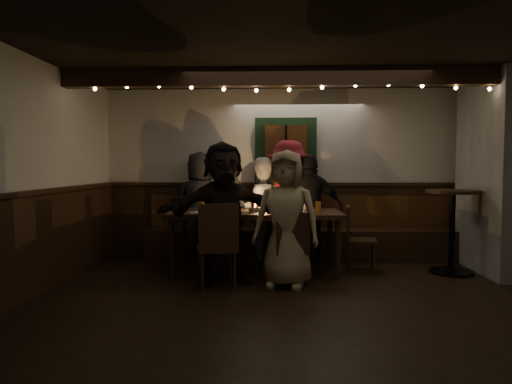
{
  "coord_description": "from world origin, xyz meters",
  "views": [
    {
      "loc": [
        -0.39,
        -4.64,
        1.41
      ],
      "look_at": [
        -0.63,
        1.6,
        1.05
      ],
      "focal_mm": 32.0,
      "sensor_mm": 36.0,
      "label": 1
    }
  ],
  "objects_px": {
    "person_d": "(289,200)",
    "person_e": "(311,208)",
    "dining_table": "(255,216)",
    "chair_end": "(355,234)",
    "person_b": "(225,205)",
    "person_g": "(286,219)",
    "person_c": "(261,209)",
    "person_a": "(200,205)",
    "chair_near_right": "(291,245)",
    "person_f": "(224,213)",
    "chair_near_left": "(218,241)",
    "high_top": "(452,221)"
  },
  "relations": [
    {
      "from": "person_d",
      "to": "person_e",
      "type": "relative_size",
      "value": 1.13
    },
    {
      "from": "dining_table",
      "to": "chair_end",
      "type": "xyz_separation_m",
      "value": [
        1.34,
        0.11,
        -0.25
      ]
    },
    {
      "from": "dining_table",
      "to": "person_d",
      "type": "bearing_deg",
      "value": 58.1
    },
    {
      "from": "person_b",
      "to": "person_g",
      "type": "relative_size",
      "value": 1.03
    },
    {
      "from": "person_c",
      "to": "person_e",
      "type": "relative_size",
      "value": 0.97
    },
    {
      "from": "person_c",
      "to": "person_g",
      "type": "height_order",
      "value": "person_g"
    },
    {
      "from": "person_a",
      "to": "person_e",
      "type": "distance_m",
      "value": 1.66
    },
    {
      "from": "person_a",
      "to": "chair_end",
      "type": "bearing_deg",
      "value": 161.88
    },
    {
      "from": "chair_near_right",
      "to": "person_f",
      "type": "height_order",
      "value": "person_f"
    },
    {
      "from": "chair_end",
      "to": "person_c",
      "type": "height_order",
      "value": "person_c"
    },
    {
      "from": "chair_near_right",
      "to": "person_e",
      "type": "bearing_deg",
      "value": 76.15
    },
    {
      "from": "dining_table",
      "to": "chair_near_left",
      "type": "bearing_deg",
      "value": -112.66
    },
    {
      "from": "person_b",
      "to": "person_d",
      "type": "xyz_separation_m",
      "value": [
        0.96,
        0.01,
        0.07
      ]
    },
    {
      "from": "dining_table",
      "to": "chair_near_left",
      "type": "relative_size",
      "value": 2.28
    },
    {
      "from": "person_c",
      "to": "person_e",
      "type": "xyz_separation_m",
      "value": [
        0.73,
        -0.06,
        0.02
      ]
    },
    {
      "from": "chair_near_right",
      "to": "chair_end",
      "type": "xyz_separation_m",
      "value": [
        0.9,
        0.88,
        -0.0
      ]
    },
    {
      "from": "person_c",
      "to": "person_d",
      "type": "height_order",
      "value": "person_d"
    },
    {
      "from": "person_b",
      "to": "person_e",
      "type": "distance_m",
      "value": 1.29
    },
    {
      "from": "chair_near_right",
      "to": "person_g",
      "type": "relative_size",
      "value": 0.55
    },
    {
      "from": "person_c",
      "to": "person_g",
      "type": "distance_m",
      "value": 1.5
    },
    {
      "from": "person_c",
      "to": "person_e",
      "type": "height_order",
      "value": "person_e"
    },
    {
      "from": "dining_table",
      "to": "chair_near_left",
      "type": "distance_m",
      "value": 1.03
    },
    {
      "from": "chair_near_left",
      "to": "person_d",
      "type": "xyz_separation_m",
      "value": [
        0.86,
        1.69,
        0.33
      ]
    },
    {
      "from": "person_b",
      "to": "person_g",
      "type": "xyz_separation_m",
      "value": [
        0.88,
        -1.52,
        -0.03
      ]
    },
    {
      "from": "chair_end",
      "to": "person_c",
      "type": "xyz_separation_m",
      "value": [
        -1.28,
        0.58,
        0.28
      ]
    },
    {
      "from": "person_c",
      "to": "person_f",
      "type": "relative_size",
      "value": 0.9
    },
    {
      "from": "high_top",
      "to": "person_f",
      "type": "distance_m",
      "value": 3.01
    },
    {
      "from": "person_a",
      "to": "chair_near_left",
      "type": "bearing_deg",
      "value": 104.06
    },
    {
      "from": "chair_end",
      "to": "person_c",
      "type": "distance_m",
      "value": 1.44
    },
    {
      "from": "person_e",
      "to": "person_f",
      "type": "xyz_separation_m",
      "value": [
        -1.15,
        -1.28,
        0.06
      ]
    },
    {
      "from": "person_b",
      "to": "person_f",
      "type": "distance_m",
      "value": 1.41
    },
    {
      "from": "person_g",
      "to": "person_f",
      "type": "bearing_deg",
      "value": -174.73
    },
    {
      "from": "chair_end",
      "to": "person_b",
      "type": "relative_size",
      "value": 0.53
    },
    {
      "from": "dining_table",
      "to": "person_d",
      "type": "height_order",
      "value": "person_d"
    },
    {
      "from": "person_e",
      "to": "person_g",
      "type": "bearing_deg",
      "value": 73.98
    },
    {
      "from": "chair_end",
      "to": "person_e",
      "type": "distance_m",
      "value": 0.82
    },
    {
      "from": "chair_end",
      "to": "person_c",
      "type": "relative_size",
      "value": 0.57
    },
    {
      "from": "chair_near_left",
      "to": "chair_near_right",
      "type": "height_order",
      "value": "chair_near_left"
    },
    {
      "from": "person_c",
      "to": "chair_near_right",
      "type": "bearing_deg",
      "value": 90.15
    },
    {
      "from": "high_top",
      "to": "person_d",
      "type": "xyz_separation_m",
      "value": [
        -2.11,
        0.77,
        0.2
      ]
    },
    {
      "from": "chair_near_left",
      "to": "person_d",
      "type": "relative_size",
      "value": 0.56
    },
    {
      "from": "dining_table",
      "to": "chair_near_right",
      "type": "height_order",
      "value": "dining_table"
    },
    {
      "from": "dining_table",
      "to": "person_c",
      "type": "xyz_separation_m",
      "value": [
        0.06,
        0.69,
        0.03
      ]
    },
    {
      "from": "person_b",
      "to": "person_e",
      "type": "bearing_deg",
      "value": -176.05
    },
    {
      "from": "dining_table",
      "to": "person_f",
      "type": "distance_m",
      "value": 0.75
    },
    {
      "from": "person_g",
      "to": "person_c",
      "type": "bearing_deg",
      "value": 117.12
    },
    {
      "from": "dining_table",
      "to": "high_top",
      "type": "distance_m",
      "value": 2.59
    },
    {
      "from": "person_b",
      "to": "person_d",
      "type": "relative_size",
      "value": 0.92
    },
    {
      "from": "person_a",
      "to": "person_f",
      "type": "relative_size",
      "value": 0.95
    },
    {
      "from": "chair_near_right",
      "to": "person_f",
      "type": "xyz_separation_m",
      "value": [
        -0.8,
        0.12,
        0.36
      ]
    }
  ]
}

